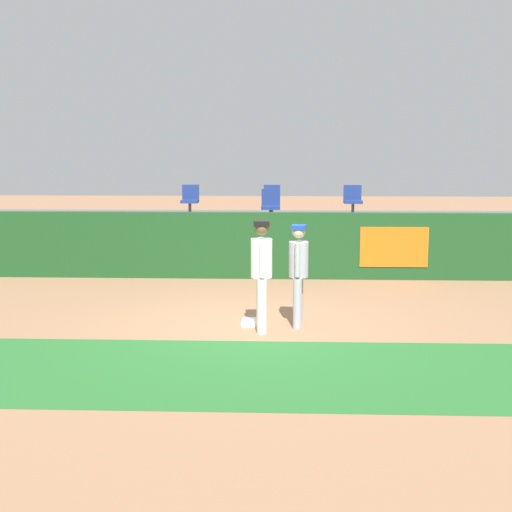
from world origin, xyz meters
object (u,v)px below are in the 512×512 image
Objects in this scene: player_fielder_home at (262,268)px; seat_front_center at (271,204)px; first_base at (254,322)px; player_runner_visitor at (298,268)px; seat_back_center at (272,199)px; seat_back_right at (353,199)px; seat_back_left at (190,199)px.

player_fielder_home is 5.89m from seat_front_center.
first_base is 1.19m from player_runner_visitor.
player_fielder_home is 2.13× the size of seat_front_center.
player_runner_visitor is 7.39m from seat_back_center.
player_fielder_home is 2.13× the size of seat_back_center.
seat_front_center is at bearing -140.38° from seat_back_right.
seat_back_right and seat_back_center have the same top height.
player_runner_visitor is (0.73, -0.05, 0.94)m from first_base.
seat_back_right is at bearing 72.07° from first_base.
seat_back_left reaches higher than player_fielder_home.
seat_front_center is at bearing 88.04° from first_base.
seat_front_center is (-0.55, 5.55, 0.57)m from player_runner_visitor.
player_fielder_home is (0.14, -0.37, 0.99)m from first_base.
seat_back_center is (-0.55, 7.35, 0.57)m from player_runner_visitor.
player_runner_visitor is 5.61m from seat_front_center.
first_base is 0.48× the size of seat_front_center.
seat_front_center is at bearing -168.05° from player_runner_visitor.
seat_back_right is 1.00× the size of seat_back_center.
seat_back_right reaches higher than player_fielder_home.
player_runner_visitor is at bearing -3.92° from first_base.
seat_front_center is (0.19, 5.50, 1.51)m from first_base.
first_base is 7.46m from seat_back_center.
seat_back_left is (-2.03, 7.30, 1.51)m from first_base.
seat_back_center is at bearing -0.00° from seat_back_left.
seat_back_left is at bearing -153.09° from player_runner_visitor.
seat_back_left is 2.85m from seat_front_center.
seat_back_center reaches higher than player_runner_visitor.
first_base is at bearing -163.11° from player_fielder_home.
seat_back_right is (1.63, 7.35, 0.57)m from player_runner_visitor.
player_runner_visitor is 2.00× the size of seat_back_right.
first_base is 0.24× the size of player_runner_visitor.
seat_back_right is (2.36, 7.30, 1.51)m from first_base.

